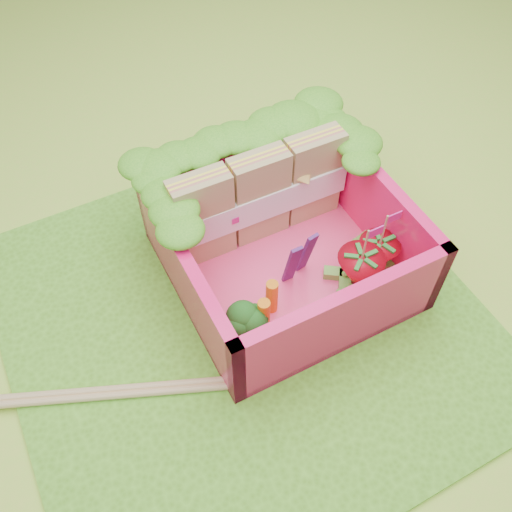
{
  "coord_description": "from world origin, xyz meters",
  "views": [
    {
      "loc": [
        -0.74,
        -1.58,
        2.87
      ],
      "look_at": [
        0.19,
        0.2,
        0.28
      ],
      "focal_mm": 40.0,
      "sensor_mm": 36.0,
      "label": 1
    }
  ],
  "objects_px": {
    "bento_box": "(284,242)",
    "chopsticks": "(51,397)",
    "sandwich_stack": "(260,197)",
    "strawberry_left": "(359,272)",
    "strawberry_right": "(377,256)",
    "broccoli": "(242,319)"
  },
  "relations": [
    {
      "from": "bento_box",
      "to": "strawberry_left",
      "type": "height_order",
      "value": "strawberry_left"
    },
    {
      "from": "bento_box",
      "to": "broccoli",
      "type": "relative_size",
      "value": 3.81
    },
    {
      "from": "strawberry_right",
      "to": "strawberry_left",
      "type": "bearing_deg",
      "value": -161.18
    },
    {
      "from": "broccoli",
      "to": "strawberry_right",
      "type": "xyz_separation_m",
      "value": [
        0.91,
        0.05,
        -0.04
      ]
    },
    {
      "from": "sandwich_stack",
      "to": "strawberry_left",
      "type": "xyz_separation_m",
      "value": [
        0.3,
        -0.66,
        -0.16
      ]
    },
    {
      "from": "broccoli",
      "to": "bento_box",
      "type": "bearing_deg",
      "value": 36.55
    },
    {
      "from": "bento_box",
      "to": "strawberry_right",
      "type": "height_order",
      "value": "bento_box"
    },
    {
      "from": "broccoli",
      "to": "strawberry_right",
      "type": "bearing_deg",
      "value": 2.85
    },
    {
      "from": "sandwich_stack",
      "to": "strawberry_right",
      "type": "relative_size",
      "value": 2.33
    },
    {
      "from": "bento_box",
      "to": "chopsticks",
      "type": "bearing_deg",
      "value": -173.27
    },
    {
      "from": "sandwich_stack",
      "to": "strawberry_left",
      "type": "height_order",
      "value": "sandwich_stack"
    },
    {
      "from": "bento_box",
      "to": "strawberry_right",
      "type": "distance_m",
      "value": 0.56
    },
    {
      "from": "sandwich_stack",
      "to": "chopsticks",
      "type": "xyz_separation_m",
      "value": [
        -1.5,
        -0.49,
        -0.33
      ]
    },
    {
      "from": "sandwich_stack",
      "to": "chopsticks",
      "type": "distance_m",
      "value": 1.61
    },
    {
      "from": "strawberry_right",
      "to": "chopsticks",
      "type": "xyz_separation_m",
      "value": [
        -1.97,
        0.1,
        -0.16
      ]
    },
    {
      "from": "strawberry_left",
      "to": "bento_box",
      "type": "bearing_deg",
      "value": 131.95
    },
    {
      "from": "broccoli",
      "to": "strawberry_right",
      "type": "height_order",
      "value": "strawberry_right"
    },
    {
      "from": "chopsticks",
      "to": "bento_box",
      "type": "bearing_deg",
      "value": 6.73
    },
    {
      "from": "broccoli",
      "to": "chopsticks",
      "type": "distance_m",
      "value": 1.09
    },
    {
      "from": "strawberry_left",
      "to": "chopsticks",
      "type": "height_order",
      "value": "strawberry_left"
    },
    {
      "from": "strawberry_right",
      "to": "chopsticks",
      "type": "bearing_deg",
      "value": 176.99
    },
    {
      "from": "sandwich_stack",
      "to": "strawberry_left",
      "type": "distance_m",
      "value": 0.74
    }
  ]
}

